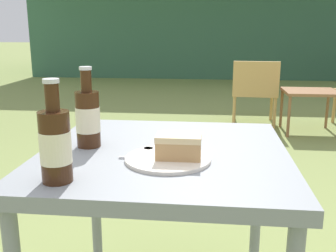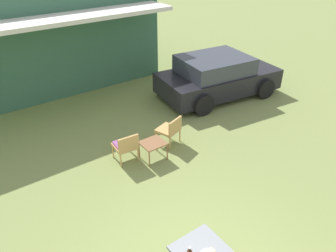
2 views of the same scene
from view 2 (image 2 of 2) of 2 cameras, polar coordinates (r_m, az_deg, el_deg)
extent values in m
cube|color=#38664C|center=(12.55, -24.21, 13.95)|extent=(8.33, 4.23, 3.17)
cube|color=silver|center=(9.74, -21.42, 16.49)|extent=(7.91, 1.20, 0.12)
cube|color=black|center=(10.88, 8.71, 7.83)|extent=(4.05, 2.28, 0.64)
cube|color=#383D47|center=(10.56, 8.10, 10.52)|extent=(2.31, 1.92, 0.51)
cylinder|color=black|center=(12.32, 10.59, 9.58)|extent=(0.66, 0.28, 0.64)
cylinder|color=black|center=(11.05, 16.57, 6.25)|extent=(0.66, 0.28, 0.64)
cylinder|color=black|center=(11.06, 0.69, 7.60)|extent=(0.66, 0.28, 0.64)
cylinder|color=black|center=(9.62, 6.17, 3.67)|extent=(0.66, 0.28, 0.64)
cylinder|color=tan|center=(8.06, -6.66, -3.43)|extent=(0.04, 0.04, 0.35)
cylinder|color=tan|center=(7.92, -9.56, -4.37)|extent=(0.04, 0.04, 0.35)
cylinder|color=tan|center=(7.74, -5.23, -4.99)|extent=(0.04, 0.04, 0.35)
cylinder|color=tan|center=(7.59, -8.23, -6.00)|extent=(0.04, 0.04, 0.35)
cube|color=tan|center=(7.71, -7.52, -3.44)|extent=(0.53, 0.53, 0.06)
cube|color=tan|center=(7.43, -6.89, -3.00)|extent=(0.50, 0.08, 0.33)
cube|color=#995193|center=(7.68, -7.55, -3.10)|extent=(0.48, 0.45, 0.05)
cylinder|color=tan|center=(8.62, -0.35, -0.73)|extent=(0.04, 0.04, 0.35)
cylinder|color=tan|center=(8.32, -2.14, -2.04)|extent=(0.04, 0.04, 0.35)
cylinder|color=tan|center=(8.41, 2.07, -1.63)|extent=(0.04, 0.04, 0.35)
cylinder|color=tan|center=(8.10, 0.33, -3.02)|extent=(0.04, 0.04, 0.35)
cube|color=tan|center=(8.25, -0.02, -0.64)|extent=(0.63, 0.63, 0.06)
cube|color=tan|center=(8.04, 1.27, 0.08)|extent=(0.49, 0.21, 0.33)
cube|color=brown|center=(7.63, -2.63, -2.99)|extent=(0.55, 0.49, 0.03)
cylinder|color=brown|center=(7.50, -3.26, -5.83)|extent=(0.03, 0.03, 0.43)
cylinder|color=brown|center=(7.73, -0.13, -4.54)|extent=(0.03, 0.03, 0.43)
cylinder|color=brown|center=(7.81, -5.03, -4.23)|extent=(0.03, 0.03, 0.43)
cylinder|color=brown|center=(8.03, -1.98, -3.05)|extent=(0.03, 0.03, 0.43)
cube|color=gray|center=(5.07, 6.05, -21.05)|extent=(0.74, 0.76, 0.04)
cylinder|color=gray|center=(5.65, 6.15, -19.60)|extent=(0.04, 0.04, 0.69)
cube|color=#DBBC89|center=(4.98, 7.38, -20.84)|extent=(0.12, 0.08, 0.02)
cylinder|color=#381E0F|center=(4.80, 3.79, -20.68)|extent=(0.03, 0.03, 0.07)
cylinder|color=silver|center=(4.77, 3.81, -20.39)|extent=(0.04, 0.04, 0.01)
camera|label=1|loc=(4.44, 18.55, -25.78)|focal=42.00mm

